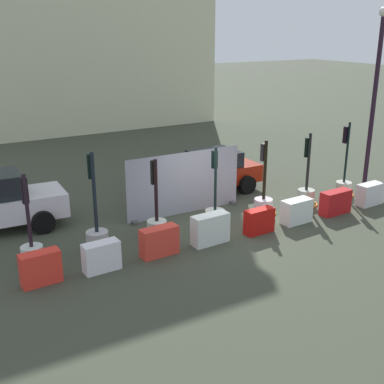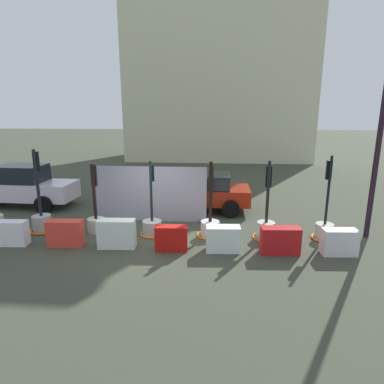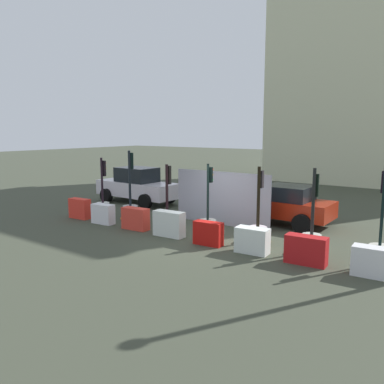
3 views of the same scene
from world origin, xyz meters
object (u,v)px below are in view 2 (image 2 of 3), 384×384
at_px(construction_barrier_4, 171,238).
at_px(construction_barrier_5, 223,239).
at_px(construction_barrier_3, 117,234).
at_px(street_lamp_post, 382,120).
at_px(traffic_light_3, 152,224).
at_px(car_red_compact, 202,192).
at_px(construction_barrier_6, 280,240).
at_px(construction_barrier_2, 65,233).
at_px(traffic_light_2, 96,217).
at_px(construction_barrier_1, 12,233).
at_px(car_white_van, 23,186).
at_px(traffic_light_1, 42,218).
at_px(traffic_light_6, 325,226).
at_px(construction_barrier_7, 339,242).
at_px(traffic_light_5, 266,225).
at_px(traffic_light_4, 210,223).

height_order(construction_barrier_4, construction_barrier_5, construction_barrier_5).
distance_m(construction_barrier_3, street_lamp_post, 8.96).
relative_size(traffic_light_3, construction_barrier_5, 2.44).
relative_size(car_red_compact, street_lamp_post, 0.62).
bearing_deg(street_lamp_post, construction_barrier_3, -169.69).
xyz_separation_m(construction_barrier_3, street_lamp_post, (8.15, 1.48, 3.43)).
bearing_deg(construction_barrier_6, construction_barrier_2, 179.18).
relative_size(traffic_light_2, construction_barrier_1, 2.45).
bearing_deg(traffic_light_2, car_white_van, 146.49).
height_order(traffic_light_1, construction_barrier_3, traffic_light_1).
distance_m(traffic_light_3, car_red_compact, 3.40).
relative_size(construction_barrier_1, car_white_van, 0.21).
xyz_separation_m(traffic_light_2, street_lamp_post, (9.27, 0.20, 3.35)).
distance_m(construction_barrier_6, car_white_van, 11.25).
bearing_deg(construction_barrier_1, car_white_van, 116.30).
relative_size(construction_barrier_5, car_white_van, 0.22).
relative_size(traffic_light_2, street_lamp_post, 0.36).
xyz_separation_m(traffic_light_1, traffic_light_6, (9.70, -0.01, -0.04)).
height_order(car_red_compact, car_white_van, car_white_van).
distance_m(construction_barrier_6, construction_barrier_7, 1.73).
xyz_separation_m(traffic_light_1, traffic_light_5, (7.78, -0.07, -0.02)).
relative_size(traffic_light_3, construction_barrier_6, 2.18).
bearing_deg(traffic_light_6, construction_barrier_2, -172.08).
bearing_deg(construction_barrier_3, car_red_compact, 59.33).
bearing_deg(traffic_light_4, construction_barrier_3, -157.54).
height_order(traffic_light_1, construction_barrier_5, traffic_light_1).
xyz_separation_m(traffic_light_3, traffic_light_4, (1.98, 0.04, 0.05)).
relative_size(traffic_light_1, street_lamp_post, 0.43).
relative_size(construction_barrier_1, construction_barrier_6, 0.84).
bearing_deg(construction_barrier_3, traffic_light_5, 13.36).
distance_m(traffic_light_3, construction_barrier_1, 4.43).
xyz_separation_m(construction_barrier_2, construction_barrier_6, (6.63, -0.09, -0.01)).
bearing_deg(traffic_light_5, construction_barrier_2, -170.26).
relative_size(construction_barrier_3, car_red_compact, 0.28).
height_order(construction_barrier_1, construction_barrier_4, construction_barrier_1).
xyz_separation_m(traffic_light_4, car_white_van, (-8.32, 2.96, 0.45)).
xyz_separation_m(traffic_light_1, construction_barrier_6, (8.02, -1.26, -0.08)).
height_order(construction_barrier_7, street_lamp_post, street_lamp_post).
xyz_separation_m(construction_barrier_3, car_white_van, (-5.44, 4.15, 0.44)).
relative_size(traffic_light_2, construction_barrier_2, 2.19).
height_order(traffic_light_4, car_red_compact, traffic_light_4).
bearing_deg(car_white_van, traffic_light_6, -13.77).
distance_m(traffic_light_5, car_white_van, 10.62).
bearing_deg(traffic_light_1, construction_barrier_1, -104.79).
distance_m(traffic_light_3, construction_barrier_5, 2.67).
bearing_deg(construction_barrier_7, construction_barrier_1, -179.86).
xyz_separation_m(traffic_light_3, construction_barrier_6, (4.09, -1.21, 0.02)).
distance_m(construction_barrier_4, construction_barrier_7, 4.99).
distance_m(traffic_light_1, construction_barrier_5, 6.45).
height_order(construction_barrier_3, construction_barrier_7, construction_barrier_3).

